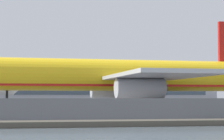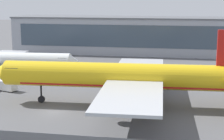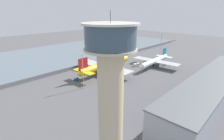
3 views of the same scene
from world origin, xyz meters
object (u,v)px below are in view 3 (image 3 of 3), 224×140
(control_tower, at_px, (111,91))
(apron_light_mast_apron_east, at_px, (83,70))
(passenger_jet_white_teal, at_px, (155,61))
(baggage_tug, at_px, (77,79))
(ops_van, at_px, (136,65))
(apron_light_mast_apron_west, at_px, (161,44))
(cargo_jet_yellow, at_px, (105,65))

(control_tower, relative_size, apron_light_mast_apron_east, 2.11)
(passenger_jet_white_teal, height_order, control_tower, control_tower)
(baggage_tug, height_order, apron_light_mast_apron_east, apron_light_mast_apron_east)
(ops_van, distance_m, control_tower, 99.53)
(apron_light_mast_apron_west, bearing_deg, ops_van, -5.89)
(cargo_jet_yellow, xyz_separation_m, apron_light_mast_apron_west, (-58.98, 10.05, 7.97))
(cargo_jet_yellow, height_order, apron_light_mast_apron_east, apron_light_mast_apron_east)
(passenger_jet_white_teal, height_order, ops_van, passenger_jet_white_teal)
(passenger_jet_white_teal, distance_m, apron_light_mast_apron_west, 25.22)
(passenger_jet_white_teal, xyz_separation_m, ops_van, (8.81, -11.02, -3.38))
(baggage_tug, distance_m, control_tower, 72.29)
(baggage_tug, height_order, ops_van, ops_van)
(baggage_tug, relative_size, apron_light_mast_apron_west, 0.14)
(passenger_jet_white_teal, distance_m, baggage_tug, 62.75)
(cargo_jet_yellow, relative_size, apron_light_mast_apron_west, 2.11)
(passenger_jet_white_teal, relative_size, apron_light_mast_apron_west, 1.77)
(passenger_jet_white_teal, xyz_separation_m, apron_light_mast_apron_east, (63.17, -8.36, 6.43))
(baggage_tug, height_order, apron_light_mast_apron_west, apron_light_mast_apron_west)
(baggage_tug, relative_size, ops_van, 0.63)
(baggage_tug, bearing_deg, passenger_jet_white_teal, 160.62)
(apron_light_mast_apron_west, xyz_separation_m, apron_light_mast_apron_east, (85.42, -0.55, -2.51))
(apron_light_mast_apron_east, bearing_deg, ops_van, -177.21)
(control_tower, xyz_separation_m, apron_light_mast_apron_east, (-28.31, -47.97, -12.73))
(baggage_tug, xyz_separation_m, apron_light_mast_apron_east, (4.09, 12.41, 10.29))
(ops_van, bearing_deg, cargo_jet_yellow, -13.76)
(baggage_tug, xyz_separation_m, ops_van, (-50.27, 9.76, 0.47))
(baggage_tug, bearing_deg, cargo_jet_yellow, 172.55)
(control_tower, bearing_deg, ops_van, -148.52)
(control_tower, bearing_deg, baggage_tug, -118.21)
(baggage_tug, bearing_deg, control_tower, 61.79)
(baggage_tug, xyz_separation_m, control_tower, (32.40, 60.39, 23.02))
(apron_light_mast_apron_west, bearing_deg, control_tower, 22.63)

